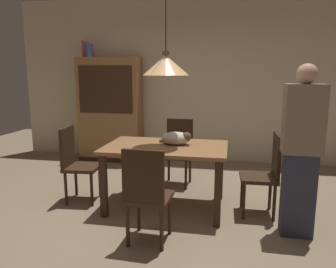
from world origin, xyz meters
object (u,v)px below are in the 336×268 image
Objects in this scene: cat_sleeping at (177,138)px; hutch_bookcase at (111,112)px; dining_table at (166,154)px; chair_far_back at (178,149)px; pendant_lamp at (166,65)px; book_blue_wide at (89,50)px; chair_right_side at (266,171)px; book_red_tall at (86,49)px; person_standing at (301,152)px; chair_left_side at (76,161)px; chair_near_front at (147,192)px.

cat_sleeping is 2.42m from hutch_bookcase.
chair_far_back reaches higher than dining_table.
hutch_bookcase is (-1.41, 1.96, -0.77)m from pendant_lamp.
book_blue_wide is at bearing 148.81° from chair_far_back.
hutch_bookcase is at bearing 142.72° from chair_far_back.
chair_right_side reaches higher than cat_sleeping.
hutch_bookcase is 1.18m from book_red_tall.
book_red_tall is at bearing 149.68° from chair_far_back.
person_standing reaches higher than chair_right_side.
dining_table is 5.00× the size of book_red_tall.
chair_left_side is 2.57m from person_standing.
hutch_bookcase reaches higher than chair_far_back.
person_standing is at bearing -36.75° from book_blue_wide.
book_blue_wide is (-1.78, 1.96, 0.31)m from pendant_lamp.
pendant_lamp is (-0.00, 0.00, 1.01)m from dining_table.
dining_table is at bearing 0.00° from pendant_lamp.
book_blue_wide reaches higher than chair_far_back.
dining_table is 1.08× the size of pendant_lamp.
hutch_bookcase reaches higher than person_standing.
person_standing is (0.26, -0.41, 0.33)m from chair_right_side.
chair_near_front is at bearing -37.76° from chair_left_side.
chair_right_side is 3.88× the size of book_blue_wide.
book_blue_wide reaches higher than cat_sleeping.
chair_near_front is at bearing -57.03° from book_red_tall.
book_blue_wide is (-1.78, 1.96, 1.32)m from dining_table.
chair_right_side is 2.38× the size of cat_sleeping.
chair_near_front is 0.72× the size of pendant_lamp.
pendant_lamp is at bearing -47.74° from book_blue_wide.
chair_near_front is 1.02m from cat_sleeping.
chair_left_side is at bearing -141.98° from chair_far_back.
chair_near_front is at bearing -161.42° from person_standing.
book_red_tall is at bearing 122.97° from chair_near_front.
chair_far_back is (0.00, 0.88, -0.14)m from dining_table.
chair_left_side is 0.56× the size of person_standing.
cat_sleeping is (0.11, -0.80, 0.32)m from chair_far_back.
chair_left_side is 3.32× the size of book_red_tall.
pendant_lamp is at bearing -54.17° from hutch_bookcase.
book_red_tall reaches higher than book_blue_wide.
person_standing is (1.39, 0.47, 0.33)m from chair_near_front.
book_blue_wide reaches higher than hutch_bookcase.
pendant_lamp is 0.70× the size of hutch_bookcase.
dining_table is 1.14m from chair_left_side.
cat_sleeping is (1.24, 0.09, 0.32)m from chair_left_side.
chair_right_side is 2.26m from chair_left_side.
chair_right_side is 0.50× the size of hutch_bookcase.
book_blue_wide reaches higher than dining_table.
person_standing is (1.39, -1.29, 0.33)m from chair_far_back.
person_standing reaches higher than chair_far_back.
cat_sleeping is at bearing 35.87° from dining_table.
chair_far_back is at bearing 38.02° from chair_left_side.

